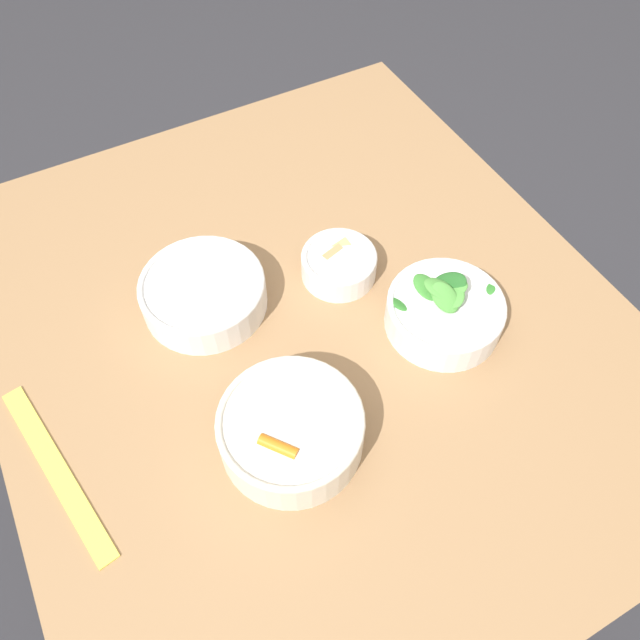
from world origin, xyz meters
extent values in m
plane|color=#2D2D33|center=(0.00, 0.00, 0.00)|extent=(10.00, 10.00, 0.00)
cube|color=#99724C|center=(0.00, 0.00, 0.76)|extent=(1.09, 0.94, 0.03)
cube|color=olive|center=(-0.49, -0.41, 0.37)|extent=(0.06, 0.06, 0.75)
cube|color=olive|center=(0.49, -0.41, 0.37)|extent=(0.06, 0.06, 0.75)
cube|color=olive|center=(0.49, 0.41, 0.37)|extent=(0.06, 0.06, 0.75)
cylinder|color=silver|center=(-0.17, 0.11, 0.81)|extent=(0.20, 0.20, 0.06)
torus|color=silver|center=(-0.17, 0.11, 0.84)|extent=(0.20, 0.20, 0.01)
cylinder|color=orange|center=(-0.18, 0.17, 0.82)|extent=(0.03, 0.06, 0.02)
cylinder|color=orange|center=(-0.17, 0.11, 0.82)|extent=(0.06, 0.04, 0.02)
cylinder|color=orange|center=(-0.11, 0.11, 0.82)|extent=(0.05, 0.05, 0.02)
cylinder|color=orange|center=(-0.19, 0.14, 0.83)|extent=(0.05, 0.05, 0.02)
cylinder|color=white|center=(-0.10, -0.18, 0.80)|extent=(0.18, 0.18, 0.05)
torus|color=white|center=(-0.10, -0.18, 0.83)|extent=(0.18, 0.18, 0.01)
ellipsoid|color=#4C933D|center=(-0.09, -0.18, 0.85)|extent=(0.07, 0.06, 0.03)
ellipsoid|color=#235B23|center=(-0.08, -0.20, 0.84)|extent=(0.06, 0.06, 0.06)
ellipsoid|color=#2D7028|center=(-0.10, -0.25, 0.82)|extent=(0.05, 0.06, 0.04)
ellipsoid|color=#235B23|center=(-0.17, -0.18, 0.81)|extent=(0.03, 0.04, 0.03)
ellipsoid|color=#4C933D|center=(-0.09, -0.20, 0.84)|extent=(0.07, 0.06, 0.05)
ellipsoid|color=#2D7028|center=(-0.07, -0.13, 0.82)|extent=(0.06, 0.06, 0.03)
ellipsoid|color=#4C933D|center=(-0.10, -0.17, 0.85)|extent=(0.05, 0.05, 0.05)
ellipsoid|color=#4C933D|center=(-0.10, -0.19, 0.84)|extent=(0.06, 0.05, 0.03)
ellipsoid|color=#4C933D|center=(-0.08, -0.20, 0.83)|extent=(0.03, 0.04, 0.02)
ellipsoid|color=#3D8433|center=(-0.06, -0.17, 0.83)|extent=(0.05, 0.04, 0.02)
cylinder|color=white|center=(0.11, 0.13, 0.80)|extent=(0.19, 0.19, 0.05)
torus|color=white|center=(0.11, 0.13, 0.83)|extent=(0.19, 0.19, 0.01)
cylinder|color=brown|center=(0.11, 0.13, 0.79)|extent=(0.18, 0.18, 0.03)
ellipsoid|color=#8E5B3D|center=(0.11, 0.19, 0.81)|extent=(0.01, 0.01, 0.01)
ellipsoid|color=#8E5B3D|center=(0.07, 0.20, 0.81)|extent=(0.01, 0.01, 0.01)
ellipsoid|color=#A36B4C|center=(0.17, 0.17, 0.82)|extent=(0.01, 0.01, 0.01)
ellipsoid|color=#8E5B3D|center=(0.19, 0.13, 0.81)|extent=(0.01, 0.01, 0.01)
ellipsoid|color=#AD7551|center=(0.13, 0.19, 0.81)|extent=(0.01, 0.01, 0.01)
ellipsoid|color=#AD7551|center=(0.14, 0.07, 0.81)|extent=(0.01, 0.01, 0.01)
ellipsoid|color=#8E5B3D|center=(0.14, 0.06, 0.81)|extent=(0.01, 0.01, 0.01)
ellipsoid|color=#8E5B3D|center=(0.10, 0.05, 0.82)|extent=(0.01, 0.01, 0.01)
ellipsoid|color=#AD7551|center=(0.09, 0.06, 0.82)|extent=(0.01, 0.01, 0.01)
ellipsoid|color=#AD7551|center=(0.15, 0.13, 0.81)|extent=(0.01, 0.01, 0.01)
ellipsoid|color=#AD7551|center=(0.09, 0.08, 0.81)|extent=(0.01, 0.01, 0.01)
ellipsoid|color=#AD7551|center=(0.17, 0.12, 0.81)|extent=(0.01, 0.01, 0.01)
ellipsoid|color=#A36B4C|center=(0.19, 0.11, 0.81)|extent=(0.01, 0.01, 0.01)
ellipsoid|color=#A36B4C|center=(0.12, 0.14, 0.81)|extent=(0.01, 0.01, 0.01)
ellipsoid|color=#A36B4C|center=(0.05, 0.10, 0.81)|extent=(0.01, 0.01, 0.01)
cylinder|color=tan|center=(0.16, 0.16, 0.81)|extent=(0.03, 0.03, 0.01)
cylinder|color=tan|center=(0.07, 0.09, 0.82)|extent=(0.03, 0.03, 0.01)
cylinder|color=#E0A88E|center=(0.09, 0.20, 0.82)|extent=(0.03, 0.03, 0.01)
cylinder|color=#E0A88E|center=(0.13, 0.10, 0.82)|extent=(0.02, 0.02, 0.01)
cylinder|color=tan|center=(0.05, 0.09, 0.81)|extent=(0.03, 0.03, 0.01)
cylinder|color=white|center=(0.06, -0.09, 0.80)|extent=(0.12, 0.12, 0.04)
torus|color=white|center=(0.06, -0.09, 0.82)|extent=(0.12, 0.12, 0.01)
cube|color=tan|center=(0.06, -0.09, 0.80)|extent=(0.06, 0.06, 0.02)
cube|color=tan|center=(0.08, -0.07, 0.81)|extent=(0.07, 0.07, 0.02)
cube|color=tan|center=(0.07, -0.10, 0.81)|extent=(0.05, 0.05, 0.02)
cube|color=tan|center=(0.06, -0.09, 0.81)|extent=(0.05, 0.05, 0.01)
cube|color=#EADB4C|center=(-0.06, 0.41, 0.78)|extent=(0.30, 0.08, 0.00)
camera|label=1|loc=(-0.50, 0.25, 1.57)|focal=35.00mm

